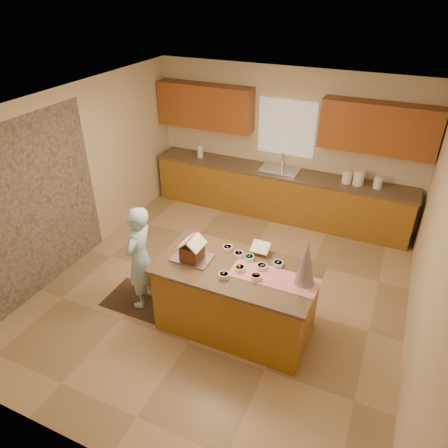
{
  "coord_description": "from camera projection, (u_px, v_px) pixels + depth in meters",
  "views": [
    {
      "loc": [
        1.95,
        -4.36,
        4.02
      ],
      "look_at": [
        -0.1,
        0.2,
        1.0
      ],
      "focal_mm": 33.34,
      "sensor_mm": 36.0,
      "label": 1
    }
  ],
  "objects": [
    {
      "name": "candy_bowls",
      "position": [
        247.0,
        264.0,
        5.05
      ],
      "size": [
        0.82,
        0.66,
        0.06
      ],
      "color": "#32B4BE",
      "rests_on": "island_top"
    },
    {
      "name": "wall_right",
      "position": [
        431.0,
        255.0,
        4.59
      ],
      "size": [
        5.5,
        5.5,
        0.0
      ],
      "primitive_type": "plane",
      "color": "beige",
      "rests_on": "floor"
    },
    {
      "name": "wall_left",
      "position": [
        75.0,
        177.0,
        6.34
      ],
      "size": [
        5.5,
        5.5,
        0.0
      ],
      "primitive_type": "plane",
      "color": "beige",
      "rests_on": "floor"
    },
    {
      "name": "wall_front",
      "position": [
        84.0,
        363.0,
        3.32
      ],
      "size": [
        5.5,
        5.5,
        0.0
      ],
      "primitive_type": "plane",
      "color": "beige",
      "rests_on": "floor"
    },
    {
      "name": "table_runner",
      "position": [
        274.0,
        277.0,
        4.86
      ],
      "size": [
        1.05,
        0.38,
        0.01
      ],
      "primitive_type": "cube",
      "rotation": [
        0.0,
        0.0,
        -0.0
      ],
      "color": "red",
      "rests_on": "island_top"
    },
    {
      "name": "gingerbread_house",
      "position": [
        192.0,
        249.0,
        5.12
      ],
      "size": [
        0.29,
        0.29,
        0.3
      ],
      "color": "#563716",
      "rests_on": "baking_tray"
    },
    {
      "name": "sink",
      "position": [
        279.0,
        172.0,
        7.62
      ],
      "size": [
        0.7,
        0.45,
        0.12
      ],
      "primitive_type": "cube",
      "color": "silver",
      "rests_on": "back_counter_top"
    },
    {
      "name": "back_counter_top",
      "position": [
        279.0,
        172.0,
        7.61
      ],
      "size": [
        4.85,
        0.63,
        0.04
      ],
      "primitive_type": "cube",
      "color": "brown",
      "rests_on": "back_counter_base"
    },
    {
      "name": "paper_towel",
      "position": [
        200.0,
        151.0,
        8.11
      ],
      "size": [
        0.11,
        0.11,
        0.24
      ],
      "primitive_type": "cylinder",
      "color": "white",
      "rests_on": "back_counter_top"
    },
    {
      "name": "floor",
      "position": [
        225.0,
        289.0,
        6.16
      ],
      "size": [
        5.5,
        5.5,
        0.0
      ],
      "primitive_type": "plane",
      "color": "tan",
      "rests_on": "ground"
    },
    {
      "name": "rug",
      "position": [
        142.0,
        300.0,
        5.95
      ],
      "size": [
        1.02,
        0.67,
        0.01
      ],
      "primitive_type": "cube",
      "color": "black",
      "rests_on": "floor"
    },
    {
      "name": "island_top",
      "position": [
        237.0,
        269.0,
        5.04
      ],
      "size": [
        1.97,
        1.03,
        0.04
      ],
      "primitive_type": "cube",
      "rotation": [
        0.0,
        0.0,
        -0.0
      ],
      "color": "brown",
      "rests_on": "island_base"
    },
    {
      "name": "canister_a",
      "position": [
        347.0,
        177.0,
        7.12
      ],
      "size": [
        0.16,
        0.16,
        0.22
      ],
      "primitive_type": "cylinder",
      "color": "white",
      "rests_on": "back_counter_top"
    },
    {
      "name": "cookbook",
      "position": [
        260.0,
        247.0,
        5.24
      ],
      "size": [
        0.23,
        0.18,
        0.1
      ],
      "primitive_type": "cube",
      "rotation": [
        -1.13,
        0.0,
        -0.0
      ],
      "color": "white",
      "rests_on": "island_top"
    },
    {
      "name": "upper_cabinet_left",
      "position": [
        205.0,
        106.0,
        7.73
      ],
      "size": [
        1.85,
        0.35,
        0.8
      ],
      "primitive_type": "cube",
      "color": "#9A4C21",
      "rests_on": "wall_back"
    },
    {
      "name": "baking_tray",
      "position": [
        192.0,
        258.0,
        5.19
      ],
      "size": [
        0.48,
        0.36,
        0.03
      ],
      "primitive_type": "cube",
      "rotation": [
        0.0,
        0.0,
        -0.0
      ],
      "color": "silver",
      "rests_on": "island_top"
    },
    {
      "name": "island_base",
      "position": [
        236.0,
        299.0,
        5.29
      ],
      "size": [
        1.89,
        0.95,
        0.92
      ],
      "primitive_type": "cube",
      "rotation": [
        0.0,
        0.0,
        -0.0
      ],
      "color": "#A47322",
      "rests_on": "floor"
    },
    {
      "name": "ceiling",
      "position": [
        225.0,
        107.0,
        4.77
      ],
      "size": [
        5.5,
        5.5,
        0.0
      ],
      "primitive_type": "plane",
      "color": "silver",
      "rests_on": "floor"
    },
    {
      "name": "back_counter_base",
      "position": [
        278.0,
        194.0,
        7.85
      ],
      "size": [
        4.8,
        0.6,
        0.88
      ],
      "primitive_type": "cube",
      "color": "#A47322",
      "rests_on": "floor"
    },
    {
      "name": "canister_b",
      "position": [
        359.0,
        178.0,
        7.04
      ],
      "size": [
        0.18,
        0.18,
        0.26
      ],
      "primitive_type": "cylinder",
      "color": "white",
      "rests_on": "back_counter_top"
    },
    {
      "name": "canister_c",
      "position": [
        378.0,
        183.0,
        6.95
      ],
      "size": [
        0.14,
        0.14,
        0.2
      ],
      "primitive_type": "cylinder",
      "color": "white",
      "rests_on": "back_counter_top"
    },
    {
      "name": "wall_back",
      "position": [
        286.0,
        143.0,
        7.61
      ],
      "size": [
        5.5,
        5.5,
        0.0
      ],
      "primitive_type": "plane",
      "color": "beige",
      "rests_on": "floor"
    },
    {
      "name": "faucet",
      "position": [
        283.0,
        160.0,
        7.67
      ],
      "size": [
        0.03,
        0.03,
        0.28
      ],
      "primitive_type": "cylinder",
      "color": "silver",
      "rests_on": "back_counter_top"
    },
    {
      "name": "stone_accent",
      "position": [
        38.0,
        206.0,
        5.76
      ],
      "size": [
        0.0,
        2.5,
        2.5
      ],
      "primitive_type": "plane",
      "rotation": [
        1.57,
        0.0,
        1.57
      ],
      "color": "gray",
      "rests_on": "wall_left"
    },
    {
      "name": "upper_cabinet_right",
      "position": [
        379.0,
        128.0,
        6.65
      ],
      "size": [
        1.85,
        0.35,
        0.8
      ],
      "primitive_type": "cube",
      "color": "#9A4C21",
      "rests_on": "wall_back"
    },
    {
      "name": "tinsel_tree",
      "position": [
        306.0,
        263.0,
        4.63
      ],
      "size": [
        0.23,
        0.23,
        0.58
      ],
      "primitive_type": "cone",
      "rotation": [
        0.0,
        0.0,
        -0.0
      ],
      "color": "#B8B9C5",
      "rests_on": "island_top"
    },
    {
      "name": "window_curtain",
      "position": [
        287.0,
        128.0,
        7.44
      ],
      "size": [
        1.05,
        0.03,
        1.0
      ],
      "primitive_type": "cube",
      "color": "white",
      "rests_on": "wall_back"
    },
    {
      "name": "boy",
      "position": [
        140.0,
        258.0,
        5.54
      ],
      "size": [
        0.41,
        0.58,
        1.51
      ],
      "primitive_type": "imported",
      "rotation": [
        0.0,
        0.0,
        -1.49
      ],
      "color": "#A8D7EF",
      "rests_on": "rug"
    }
  ]
}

